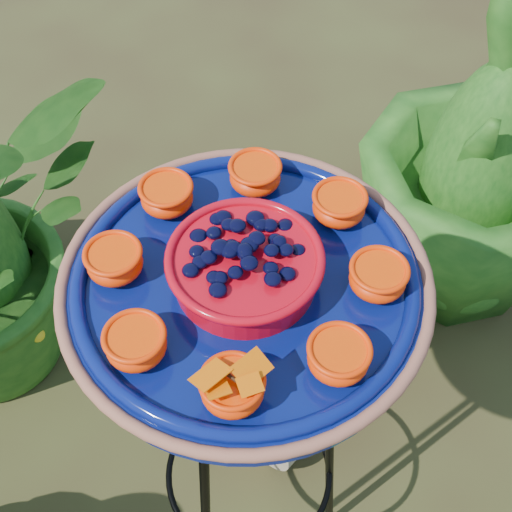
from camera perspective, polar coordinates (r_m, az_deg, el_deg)
name	(u,v)px	position (r m, az deg, el deg)	size (l,w,h in m)	color
ground_plane	(240,485)	(1.83, -1.25, -17.83)	(20.00, 20.00, 0.00)	#322516
tripod_stand	(248,419)	(1.28, -0.64, -12.87)	(0.43, 0.43, 0.93)	black
feeder_dish	(245,281)	(0.93, -0.86, -2.00)	(0.60, 0.60, 0.11)	#07135B
driftwood_log	(336,357)	(1.88, 6.44, -8.06)	(0.20, 0.20, 0.61)	tan
shrub_back_right	(494,124)	(1.85, 18.53, 10.02)	(0.63, 0.63, 1.12)	#174813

